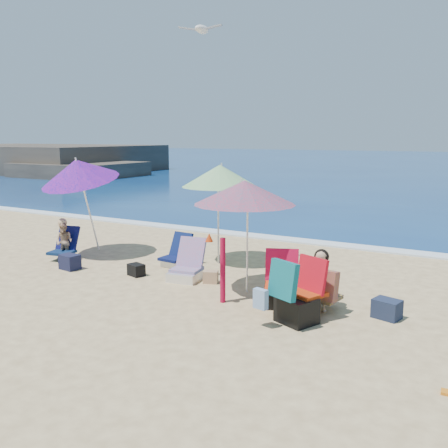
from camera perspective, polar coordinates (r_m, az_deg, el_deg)
The scene contains 18 objects.
ground at distance 7.40m, azimuth -1.78°, elevation -9.83°, with size 120.00×120.00×0.00m.
foam at distance 11.89m, azimuth 10.98°, elevation -2.18°, with size 120.00×0.50×0.04m.
headland at distance 40.21m, azimuth -21.14°, elevation 6.76°, with size 20.50×11.50×2.60m.
umbrella_turquoise at distance 7.76m, azimuth 2.45°, elevation 3.72°, with size 1.72×1.72×1.89m.
umbrella_striped at distance 9.63m, azimuth -0.49°, elevation 5.69°, with size 1.70×1.70×2.03m.
umbrella_blue at distance 10.70m, azimuth -16.80°, elevation 6.04°, with size 1.73×1.79×2.24m.
furled_umbrella at distance 7.42m, azimuth -0.46°, elevation -4.75°, with size 0.23×0.37×1.13m.
chair_navy at distance 9.71m, azimuth -5.61°, elevation -3.93°, with size 0.52×0.62×0.64m.
chair_rainbow at distance 8.78m, azimuth -4.42°, elevation -5.30°, with size 0.61×0.75×0.72m.
camp_chair_left at distance 7.42m, azimuth 6.73°, elevation -7.71°, with size 0.72×0.80×0.87m.
camp_chair_right at distance 6.81m, azimuth 8.45°, elevation -8.77°, with size 0.83×0.98×0.93m.
person_center at distance 7.30m, azimuth 11.17°, elevation -6.65°, with size 0.65×0.55×0.91m.
person_left at distance 10.65m, azimuth -18.30°, elevation -1.91°, with size 0.61×0.69×0.86m.
bag_navy_a at distance 9.88m, azimuth -17.71°, elevation -4.28°, with size 0.40×0.32×0.29m.
bag_black_a at distance 9.15m, azimuth -10.30°, elevation -5.33°, with size 0.35×0.29×0.22m.
bag_tan at distance 8.57m, azimuth -1.59°, elevation -6.25°, with size 0.30×0.26×0.22m.
bag_navy_b at distance 7.33m, azimuth 18.63°, elevation -9.45°, with size 0.42×0.36×0.27m.
seagull at distance 9.66m, azimuth -2.64°, elevation 21.94°, with size 0.84×0.43×0.15m.
Camera 1 is at (3.59, -5.95, 2.54)m, focal length 38.81 mm.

